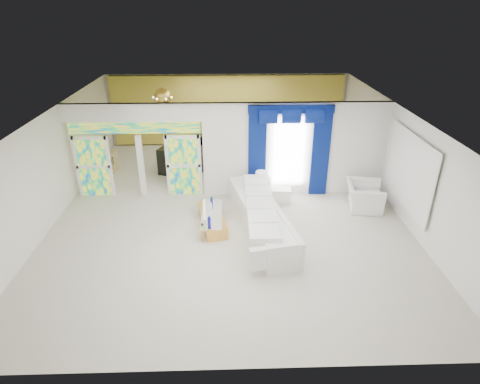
{
  "coord_description": "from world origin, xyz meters",
  "views": [
    {
      "loc": [
        -0.01,
        -10.95,
        5.84
      ],
      "look_at": [
        0.3,
        -1.2,
        1.1
      ],
      "focal_mm": 30.15,
      "sensor_mm": 36.0,
      "label": 1
    }
  ],
  "objects_px": {
    "coffee_table": "(212,220)",
    "armchair": "(364,196)",
    "white_sofa": "(261,218)",
    "console_table": "(270,195)",
    "grand_piano": "(186,156)"
  },
  "relations": [
    {
      "from": "armchair",
      "to": "white_sofa",
      "type": "bearing_deg",
      "value": 122.28
    },
    {
      "from": "coffee_table",
      "to": "armchair",
      "type": "xyz_separation_m",
      "value": [
        4.59,
        0.96,
        0.2
      ]
    },
    {
      "from": "console_table",
      "to": "grand_piano",
      "type": "bearing_deg",
      "value": 135.86
    },
    {
      "from": "coffee_table",
      "to": "armchair",
      "type": "relative_size",
      "value": 1.41
    },
    {
      "from": "coffee_table",
      "to": "white_sofa",
      "type": "bearing_deg",
      "value": -12.53
    },
    {
      "from": "white_sofa",
      "to": "console_table",
      "type": "bearing_deg",
      "value": 64.16
    },
    {
      "from": "coffee_table",
      "to": "armchair",
      "type": "height_order",
      "value": "armchair"
    },
    {
      "from": "console_table",
      "to": "grand_piano",
      "type": "relative_size",
      "value": 0.66
    },
    {
      "from": "white_sofa",
      "to": "grand_piano",
      "type": "bearing_deg",
      "value": 105.86
    },
    {
      "from": "white_sofa",
      "to": "console_table",
      "type": "height_order",
      "value": "white_sofa"
    },
    {
      "from": "coffee_table",
      "to": "armchair",
      "type": "bearing_deg",
      "value": 11.75
    },
    {
      "from": "white_sofa",
      "to": "coffee_table",
      "type": "xyz_separation_m",
      "value": [
        -1.35,
        0.3,
        -0.2
      ]
    },
    {
      "from": "white_sofa",
      "to": "grand_piano",
      "type": "relative_size",
      "value": 2.16
    },
    {
      "from": "white_sofa",
      "to": "coffee_table",
      "type": "distance_m",
      "value": 1.4
    },
    {
      "from": "grand_piano",
      "to": "coffee_table",
      "type": "bearing_deg",
      "value": -55.96
    }
  ]
}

